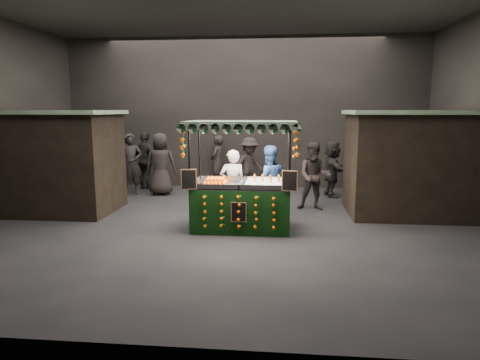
# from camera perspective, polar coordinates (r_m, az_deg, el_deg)

# --- Properties ---
(ground) EXTENTS (12.00, 12.00, 0.00)m
(ground) POSITION_cam_1_polar(r_m,az_deg,el_deg) (9.67, -2.22, -6.18)
(ground) COLOR black
(ground) RESTS_ON ground
(market_hall) EXTENTS (12.10, 10.10, 5.05)m
(market_hall) POSITION_cam_1_polar(r_m,az_deg,el_deg) (9.35, -2.35, 14.22)
(market_hall) COLOR black
(market_hall) RESTS_ON ground
(neighbour_stall_left) EXTENTS (3.00, 2.20, 2.60)m
(neighbour_stall_left) POSITION_cam_1_polar(r_m,az_deg,el_deg) (11.76, -23.33, 2.35)
(neighbour_stall_left) COLOR black
(neighbour_stall_left) RESTS_ON ground
(neighbour_stall_right) EXTENTS (3.00, 2.20, 2.60)m
(neighbour_stall_right) POSITION_cam_1_polar(r_m,az_deg,el_deg) (11.25, 21.67, 2.17)
(neighbour_stall_right) COLOR black
(neighbour_stall_right) RESTS_ON ground
(juice_stall) EXTENTS (2.45, 1.44, 2.37)m
(juice_stall) POSITION_cam_1_polar(r_m,az_deg,el_deg) (9.21, 0.25, -2.26)
(juice_stall) COLOR black
(juice_stall) RESTS_ON ground
(vendor_grey) EXTENTS (0.68, 0.51, 1.68)m
(vendor_grey) POSITION_cam_1_polar(r_m,az_deg,el_deg) (10.03, -1.01, -0.67)
(vendor_grey) COLOR gray
(vendor_grey) RESTS_ON ground
(vendor_blue) EXTENTS (1.03, 0.90, 1.77)m
(vendor_blue) POSITION_cam_1_polar(r_m,az_deg,el_deg) (10.25, 3.86, -0.24)
(vendor_blue) COLOR #2A4D87
(vendor_blue) RESTS_ON ground
(shopper_0) EXTENTS (0.79, 0.63, 1.90)m
(shopper_0) POSITION_cam_1_polar(r_m,az_deg,el_deg) (13.52, -14.52, 2.12)
(shopper_0) COLOR black
(shopper_0) RESTS_ON ground
(shopper_1) EXTENTS (0.93, 0.76, 1.78)m
(shopper_1) POSITION_cam_1_polar(r_m,az_deg,el_deg) (11.19, 10.01, 0.50)
(shopper_1) COLOR #2A2322
(shopper_1) RESTS_ON ground
(shopper_2) EXTENTS (1.20, 0.97, 1.91)m
(shopper_2) POSITION_cam_1_polar(r_m,az_deg,el_deg) (14.28, -12.60, 2.58)
(shopper_2) COLOR black
(shopper_2) RESTS_ON ground
(shopper_3) EXTENTS (1.25, 1.27, 1.75)m
(shopper_3) POSITION_cam_1_polar(r_m,az_deg,el_deg) (13.39, 1.27, 2.03)
(shopper_3) COLOR #2E2726
(shopper_3) RESTS_ON ground
(shopper_4) EXTENTS (1.00, 0.71, 1.92)m
(shopper_4) POSITION_cam_1_polar(r_m,az_deg,el_deg) (13.22, -10.67, 2.15)
(shopper_4) COLOR black
(shopper_4) RESTS_ON ground
(shopper_5) EXTENTS (0.77, 1.64, 1.70)m
(shopper_5) POSITION_cam_1_polar(r_m,az_deg,el_deg) (13.03, 12.35, 1.49)
(shopper_5) COLOR black
(shopper_5) RESTS_ON ground
(shopper_6) EXTENTS (0.55, 0.72, 1.77)m
(shopper_6) POSITION_cam_1_polar(r_m,az_deg,el_deg) (14.09, -3.07, 2.43)
(shopper_6) COLOR #2A2322
(shopper_6) RESTS_ON ground
(shopper_7) EXTENTS (0.88, 0.99, 1.72)m
(shopper_7) POSITION_cam_1_polar(r_m,az_deg,el_deg) (14.33, -18.26, 1.97)
(shopper_7) COLOR #2D2625
(shopper_7) RESTS_ON ground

